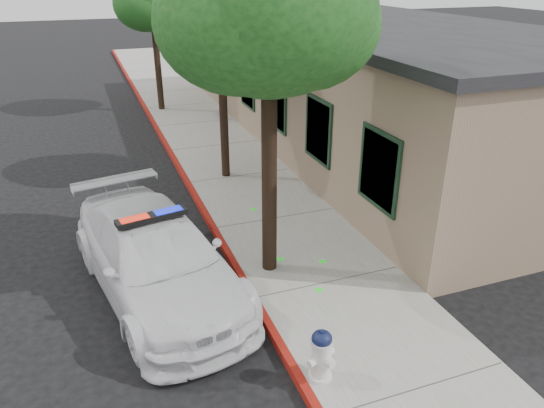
{
  "coord_description": "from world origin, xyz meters",
  "views": [
    {
      "loc": [
        -2.39,
        -7.59,
        5.84
      ],
      "look_at": [
        1.06,
        1.73,
        1.18
      ],
      "focal_mm": 33.79,
      "sensor_mm": 36.0,
      "label": 1
    }
  ],
  "objects": [
    {
      "name": "street_tree_far",
      "position": [
        0.73,
        14.62,
        4.49
      ],
      "size": [
        3.25,
        3.05,
        5.77
      ],
      "rotation": [
        0.0,
        0.0,
        -0.11
      ],
      "color": "black",
      "rests_on": "sidewalk"
    },
    {
      "name": "street_tree_near",
      "position": [
        0.71,
        0.91,
        5.1
      ],
      "size": [
        3.98,
        3.62,
        6.64
      ],
      "rotation": [
        0.0,
        0.0,
        -0.41
      ],
      "color": "black",
      "rests_on": "sidewalk"
    },
    {
      "name": "police_car",
      "position": [
        -1.55,
        1.04,
        0.8
      ],
      "size": [
        3.21,
        5.78,
        1.71
      ],
      "rotation": [
        0.0,
        0.0,
        0.19
      ],
      "color": "white",
      "rests_on": "ground"
    },
    {
      "name": "sidewalk",
      "position": [
        1.6,
        3.0,
        0.07
      ],
      "size": [
        3.2,
        60.0,
        0.15
      ],
      "primitive_type": "cube",
      "color": "gray",
      "rests_on": "ground"
    },
    {
      "name": "clapboard_building",
      "position": [
        6.69,
        9.0,
        2.13
      ],
      "size": [
        7.3,
        20.89,
        4.24
      ],
      "color": "#92795F",
      "rests_on": "ground"
    },
    {
      "name": "fire_hydrant",
      "position": [
        0.35,
        -2.29,
        0.59
      ],
      "size": [
        0.5,
        0.44,
        0.88
      ],
      "rotation": [
        0.0,
        0.0,
        0.35
      ],
      "color": "silver",
      "rests_on": "sidewalk"
    },
    {
      "name": "ground",
      "position": [
        0.0,
        0.0,
        0.0
      ],
      "size": [
        120.0,
        120.0,
        0.0
      ],
      "primitive_type": "plane",
      "color": "black",
      "rests_on": "ground"
    },
    {
      "name": "street_tree_mid",
      "position": [
        1.24,
        6.21,
        4.24
      ],
      "size": [
        2.89,
        2.9,
        5.42
      ],
      "rotation": [
        0.0,
        0.0,
        0.18
      ],
      "color": "black",
      "rests_on": "sidewalk"
    },
    {
      "name": "red_curb",
      "position": [
        0.06,
        3.0,
        0.08
      ],
      "size": [
        0.14,
        60.0,
        0.16
      ],
      "primitive_type": "cube",
      "color": "maroon",
      "rests_on": "ground"
    }
  ]
}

